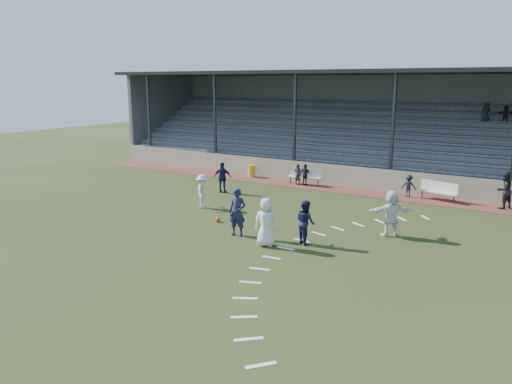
{
  "coord_description": "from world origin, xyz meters",
  "views": [
    {
      "loc": [
        11.16,
        -15.23,
        5.97
      ],
      "look_at": [
        0.0,
        2.5,
        1.3
      ],
      "focal_mm": 35.0,
      "sensor_mm": 36.0,
      "label": 1
    }
  ],
  "objects_px": {
    "bench_left": "(305,175)",
    "player_white_lead": "(266,222)",
    "football": "(218,220)",
    "bench_right": "(439,189)",
    "trash_bin": "(252,171)",
    "player_navy_lead": "(237,212)",
    "official": "(504,190)"
  },
  "relations": [
    {
      "from": "trash_bin",
      "to": "football",
      "type": "bearing_deg",
      "value": -65.46
    },
    {
      "from": "trash_bin",
      "to": "official",
      "type": "bearing_deg",
      "value": -1.56
    },
    {
      "from": "player_white_lead",
      "to": "player_navy_lead",
      "type": "relative_size",
      "value": 0.95
    },
    {
      "from": "official",
      "to": "bench_left",
      "type": "bearing_deg",
      "value": -54.88
    },
    {
      "from": "bench_left",
      "to": "player_white_lead",
      "type": "relative_size",
      "value": 1.12
    },
    {
      "from": "official",
      "to": "bench_right",
      "type": "bearing_deg",
      "value": -56.86
    },
    {
      "from": "player_navy_lead",
      "to": "official",
      "type": "distance_m",
      "value": 13.21
    },
    {
      "from": "trash_bin",
      "to": "player_navy_lead",
      "type": "bearing_deg",
      "value": -59.95
    },
    {
      "from": "bench_left",
      "to": "player_white_lead",
      "type": "distance_m",
      "value": 11.49
    },
    {
      "from": "player_white_lead",
      "to": "football",
      "type": "bearing_deg",
      "value": -42.19
    },
    {
      "from": "bench_right",
      "to": "official",
      "type": "bearing_deg",
      "value": 11.5
    },
    {
      "from": "bench_left",
      "to": "bench_right",
      "type": "bearing_deg",
      "value": -9.07
    },
    {
      "from": "football",
      "to": "player_white_lead",
      "type": "distance_m",
      "value": 3.88
    },
    {
      "from": "bench_left",
      "to": "player_navy_lead",
      "type": "bearing_deg",
      "value": -87.1
    },
    {
      "from": "trash_bin",
      "to": "football",
      "type": "xyz_separation_m",
      "value": [
        4.33,
        -9.49,
        -0.29
      ]
    },
    {
      "from": "trash_bin",
      "to": "official",
      "type": "distance_m",
      "value": 14.51
    },
    {
      "from": "bench_left",
      "to": "player_navy_lead",
      "type": "height_order",
      "value": "player_navy_lead"
    },
    {
      "from": "official",
      "to": "trash_bin",
      "type": "bearing_deg",
      "value": -55.91
    },
    {
      "from": "player_white_lead",
      "to": "bench_right",
      "type": "bearing_deg",
      "value": -125.72
    },
    {
      "from": "bench_left",
      "to": "trash_bin",
      "type": "height_order",
      "value": "bench_left"
    },
    {
      "from": "bench_right",
      "to": "official",
      "type": "relative_size",
      "value": 1.14
    },
    {
      "from": "trash_bin",
      "to": "player_navy_lead",
      "type": "xyz_separation_m",
      "value": [
        6.16,
        -10.64,
        0.56
      ]
    },
    {
      "from": "trash_bin",
      "to": "bench_left",
      "type": "bearing_deg",
      "value": -4.32
    },
    {
      "from": "bench_right",
      "to": "official",
      "type": "xyz_separation_m",
      "value": [
        3.0,
        -0.13,
        0.33
      ]
    },
    {
      "from": "bench_right",
      "to": "football",
      "type": "relative_size",
      "value": 9.75
    },
    {
      "from": "player_white_lead",
      "to": "player_navy_lead",
      "type": "xyz_separation_m",
      "value": [
        -1.6,
        0.48,
        0.04
      ]
    },
    {
      "from": "player_navy_lead",
      "to": "official",
      "type": "xyz_separation_m",
      "value": [
        8.34,
        10.25,
        -0.04
      ]
    },
    {
      "from": "bench_right",
      "to": "trash_bin",
      "type": "distance_m",
      "value": 11.5
    },
    {
      "from": "football",
      "to": "player_navy_lead",
      "type": "bearing_deg",
      "value": -32.3
    },
    {
      "from": "bench_left",
      "to": "official",
      "type": "relative_size",
      "value": 1.14
    },
    {
      "from": "football",
      "to": "player_white_lead",
      "type": "relative_size",
      "value": 0.12
    },
    {
      "from": "trash_bin",
      "to": "football",
      "type": "relative_size",
      "value": 3.56
    }
  ]
}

